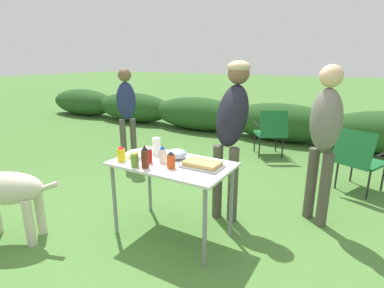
% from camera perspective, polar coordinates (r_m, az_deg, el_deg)
% --- Properties ---
extents(ground_plane, '(60.00, 60.00, 0.00)m').
position_cam_1_polar(ground_plane, '(3.09, -3.59, -16.63)').
color(ground_plane, '#477533').
extents(shrub_hedge, '(14.40, 0.90, 0.78)m').
position_cam_1_polar(shrub_hedge, '(6.52, 16.67, 4.00)').
color(shrub_hedge, '#234C1E').
rests_on(shrub_hedge, ground).
extents(folding_table, '(1.10, 0.64, 0.74)m').
position_cam_1_polar(folding_table, '(2.79, -3.83, -5.06)').
color(folding_table, silver).
rests_on(folding_table, ground).
extents(food_tray, '(0.35, 0.22, 0.06)m').
position_cam_1_polar(food_tray, '(2.63, 2.00, -3.93)').
color(food_tray, '#9E9EA3').
rests_on(food_tray, folding_table).
extents(plate_stack, '(0.26, 0.26, 0.04)m').
position_cam_1_polar(plate_stack, '(2.98, -10.07, -1.93)').
color(plate_stack, white).
rests_on(plate_stack, folding_table).
extents(mixing_bowl, '(0.19, 0.19, 0.09)m').
position_cam_1_polar(mixing_bowl, '(2.86, -2.92, -1.90)').
color(mixing_bowl, '#99B2CC').
rests_on(mixing_bowl, folding_table).
extents(paper_cup_stack, '(0.08, 0.08, 0.17)m').
position_cam_1_polar(paper_cup_stack, '(2.98, -6.76, -0.46)').
color(paper_cup_stack, white).
rests_on(paper_cup_stack, folding_table).
extents(relish_jar, '(0.07, 0.07, 0.13)m').
position_cam_1_polar(relish_jar, '(2.69, -10.88, -2.95)').
color(relish_jar, olive).
rests_on(relish_jar, folding_table).
extents(bbq_sauce_bottle, '(0.07, 0.07, 0.21)m').
position_cam_1_polar(bbq_sauce_bottle, '(2.63, -8.95, -2.50)').
color(bbq_sauce_bottle, '#562314').
rests_on(bbq_sauce_bottle, folding_table).
extents(hot_sauce_bottle, '(0.07, 0.07, 0.15)m').
position_cam_1_polar(hot_sauce_bottle, '(2.61, -4.02, -3.07)').
color(hot_sauce_bottle, '#CC4214').
rests_on(hot_sauce_bottle, folding_table).
extents(ketchup_bottle, '(0.06, 0.06, 0.17)m').
position_cam_1_polar(ketchup_bottle, '(2.77, -8.20, -1.94)').
color(ketchup_bottle, red).
rests_on(ketchup_bottle, folding_table).
extents(mayo_bottle, '(0.07, 0.07, 0.16)m').
position_cam_1_polar(mayo_bottle, '(2.75, -5.64, -1.99)').
color(mayo_bottle, silver).
rests_on(mayo_bottle, folding_table).
extents(mustard_bottle, '(0.08, 0.08, 0.15)m').
position_cam_1_polar(mustard_bottle, '(2.86, -13.34, -1.81)').
color(mustard_bottle, yellow).
rests_on(mustard_bottle, folding_table).
extents(standing_person_in_navy_coat, '(0.33, 0.47, 1.65)m').
position_cam_1_polar(standing_person_in_navy_coat, '(3.09, 7.65, 4.52)').
color(standing_person_in_navy_coat, '#4C473D').
rests_on(standing_person_in_navy_coat, ground).
extents(standing_person_in_olive_jacket, '(0.35, 0.37, 1.52)m').
position_cam_1_polar(standing_person_in_olive_jacket, '(4.87, -12.38, 6.93)').
color(standing_person_in_olive_jacket, '#4C473D').
rests_on(standing_person_in_olive_jacket, ground).
extents(standing_person_with_beanie, '(0.42, 0.41, 1.61)m').
position_cam_1_polar(standing_person_with_beanie, '(3.20, 23.92, 2.25)').
color(standing_person_with_beanie, '#4C473D').
rests_on(standing_person_with_beanie, ground).
extents(camp_chair_green_behind_table, '(0.70, 0.74, 0.83)m').
position_cam_1_polar(camp_chair_green_behind_table, '(5.34, 14.77, 2.47)').
color(camp_chair_green_behind_table, '#19602D').
rests_on(camp_chair_green_behind_table, ground).
extents(camp_chair_near_hedge, '(0.66, 0.73, 0.83)m').
position_cam_1_polar(camp_chair_near_hedge, '(4.31, 29.16, -2.25)').
color(camp_chair_near_hedge, '#19602D').
rests_on(camp_chair_near_hedge, ground).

